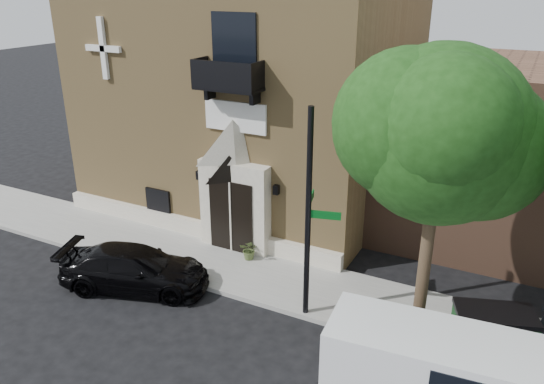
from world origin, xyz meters
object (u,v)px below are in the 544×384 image
Objects in this scene: fire_hydrant at (353,310)px; dumpster at (492,332)px; cargo_van at (440,369)px; street_sign at (309,216)px; black_sedan at (135,269)px.

dumpster is (3.60, 0.36, 0.25)m from fire_hydrant.
street_sign is at bearing 150.10° from cargo_van.
cargo_van is 3.43m from fire_hydrant.
cargo_van is at bearing -36.49° from fire_hydrant.
black_sedan is 0.77× the size of street_sign.
fire_hydrant is (-2.72, 2.02, -0.53)m from cargo_van.
dumpster reaches higher than black_sedan.
dumpster is at bearing -8.74° from street_sign.
dumpster reaches higher than fire_hydrant.
cargo_van is 0.81× the size of street_sign.
cargo_van is 2.23× the size of dumpster.
black_sedan is at bearing 176.61° from street_sign.
black_sedan is 2.13× the size of dumpster.
fire_hydrant is (6.78, 1.19, -0.13)m from black_sedan.
street_sign is 7.55× the size of fire_hydrant.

